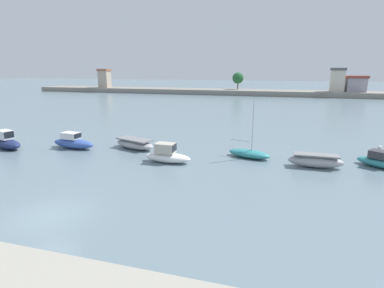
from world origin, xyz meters
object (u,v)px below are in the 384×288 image
object	(u,v)px
moored_boat_3	(167,155)
mooring_buoy_0	(174,146)
moored_boat_0	(6,142)
moored_boat_1	(73,142)
moored_boat_6	(380,161)
mooring_buoy_1	(380,147)
moored_boat_4	(249,153)
moored_boat_2	(135,144)
moored_boat_5	(316,161)

from	to	relation	value
moored_boat_3	mooring_buoy_0	distance (m)	5.22
moored_boat_0	moored_boat_1	world-z (taller)	moored_boat_0
moored_boat_6	mooring_buoy_1	bearing A→B (deg)	108.41
moored_boat_1	moored_boat_4	distance (m)	17.19
moored_boat_1	mooring_buoy_0	size ratio (longest dim) A/B	18.55
moored_boat_0	moored_boat_3	bearing A→B (deg)	16.89
moored_boat_0	moored_boat_2	xyz separation A→B (m)	(12.19, 3.51, -0.17)
moored_boat_6	moored_boat_5	bearing A→B (deg)	-130.74
moored_boat_3	moored_boat_2	bearing A→B (deg)	145.64
moored_boat_6	moored_boat_3	bearing A→B (deg)	-135.15
moored_boat_6	mooring_buoy_0	bearing A→B (deg)	-151.85
moored_boat_1	mooring_buoy_1	xyz separation A→B (m)	(29.18, 8.03, -0.41)
moored_boat_3	moored_boat_5	world-z (taller)	moored_boat_3
moored_boat_2	moored_boat_6	bearing A→B (deg)	18.89
moored_boat_1	moored_boat_5	world-z (taller)	moored_boat_1
moored_boat_2	moored_boat_4	world-z (taller)	moored_boat_4
moored_boat_3	moored_boat_4	world-z (taller)	moored_boat_4
moored_boat_2	moored_boat_5	xyz separation A→B (m)	(16.56, -1.35, 0.04)
moored_boat_1	moored_boat_2	world-z (taller)	moored_boat_1
mooring_buoy_1	moored_boat_5	bearing A→B (deg)	-130.52
moored_boat_4	mooring_buoy_0	xyz separation A→B (m)	(-7.66, 1.77, -0.25)
mooring_buoy_1	moored_boat_0	bearing A→B (deg)	-164.28
moored_boat_2	mooring_buoy_0	bearing A→B (deg)	44.31
moored_boat_1	mooring_buoy_0	world-z (taller)	moored_boat_1
moored_boat_3	moored_boat_4	size ratio (longest dim) A/B	0.77
moored_boat_1	moored_boat_5	bearing A→B (deg)	6.11
mooring_buoy_0	moored_boat_4	bearing A→B (deg)	-13.01
moored_boat_1	mooring_buoy_1	bearing A→B (deg)	20.95
moored_boat_1	moored_boat_4	bearing A→B (deg)	10.52
moored_boat_0	moored_boat_4	world-z (taller)	moored_boat_4
moored_boat_0	moored_boat_2	distance (m)	12.68
moored_boat_2	moored_boat_3	world-z (taller)	moored_boat_3
moored_boat_1	moored_boat_4	size ratio (longest dim) A/B	0.92
moored_boat_0	moored_boat_4	bearing A→B (deg)	24.78
moored_boat_3	moored_boat_5	distance (m)	12.05
moored_boat_2	moored_boat_5	world-z (taller)	moored_boat_5
moored_boat_0	moored_boat_1	size ratio (longest dim) A/B	0.92
mooring_buoy_1	moored_boat_1	bearing A→B (deg)	-164.61
moored_boat_0	moored_boat_5	distance (m)	28.83
moored_boat_1	mooring_buoy_1	world-z (taller)	moored_boat_1
moored_boat_2	moored_boat_4	size ratio (longest dim) A/B	0.94
moored_boat_0	moored_boat_3	distance (m)	16.88
moored_boat_2	moored_boat_4	distance (m)	11.19
moored_boat_4	moored_boat_6	world-z (taller)	moored_boat_4
moored_boat_0	moored_boat_6	distance (m)	33.93
moored_boat_1	moored_boat_6	xyz separation A→B (m)	(27.49, 1.64, -0.10)
mooring_buoy_0	moored_boat_1	bearing A→B (deg)	-161.01
moored_boat_1	moored_boat_6	size ratio (longest dim) A/B	1.28
moored_boat_3	mooring_buoy_0	size ratio (longest dim) A/B	15.57
moored_boat_6	mooring_buoy_0	distance (m)	18.10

